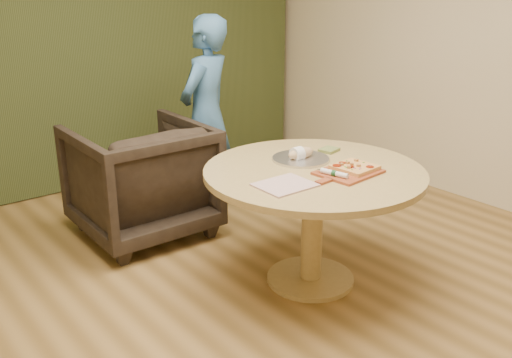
{
  "coord_description": "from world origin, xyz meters",
  "views": [
    {
      "loc": [
        -1.83,
        -1.98,
        1.84
      ],
      "look_at": [
        -0.06,
        0.25,
        0.82
      ],
      "focal_mm": 40.0,
      "sensor_mm": 36.0,
      "label": 1
    }
  ],
  "objects_px": {
    "bread_roll": "(300,153)",
    "cutlery_roll": "(334,173)",
    "flatbread_pizza": "(354,167)",
    "person_standing": "(206,115)",
    "pizza_paddle": "(347,173)",
    "pedestal_table": "(313,191)",
    "armchair": "(141,174)",
    "serving_tray": "(301,159)"
  },
  "relations": [
    {
      "from": "pizza_paddle",
      "to": "bread_roll",
      "type": "xyz_separation_m",
      "value": [
        -0.04,
        0.36,
        0.04
      ]
    },
    {
      "from": "pedestal_table",
      "to": "flatbread_pizza",
      "type": "bearing_deg",
      "value": -49.32
    },
    {
      "from": "armchair",
      "to": "person_standing",
      "type": "xyz_separation_m",
      "value": [
        0.69,
        0.15,
        0.32
      ]
    },
    {
      "from": "pizza_paddle",
      "to": "armchair",
      "type": "relative_size",
      "value": 0.49
    },
    {
      "from": "pedestal_table",
      "to": "armchair",
      "type": "bearing_deg",
      "value": 110.12
    },
    {
      "from": "bread_roll",
      "to": "pizza_paddle",
      "type": "bearing_deg",
      "value": -83.82
    },
    {
      "from": "serving_tray",
      "to": "bread_roll",
      "type": "distance_m",
      "value": 0.04
    },
    {
      "from": "serving_tray",
      "to": "bread_roll",
      "type": "bearing_deg",
      "value": 180.0
    },
    {
      "from": "pedestal_table",
      "to": "person_standing",
      "type": "relative_size",
      "value": 0.85
    },
    {
      "from": "pedestal_table",
      "to": "flatbread_pizza",
      "type": "xyz_separation_m",
      "value": [
        0.15,
        -0.18,
        0.17
      ]
    },
    {
      "from": "pedestal_table",
      "to": "serving_tray",
      "type": "bearing_deg",
      "value": 72.21
    },
    {
      "from": "flatbread_pizza",
      "to": "bread_roll",
      "type": "relative_size",
      "value": 1.23
    },
    {
      "from": "pedestal_table",
      "to": "person_standing",
      "type": "height_order",
      "value": "person_standing"
    },
    {
      "from": "cutlery_roll",
      "to": "person_standing",
      "type": "height_order",
      "value": "person_standing"
    },
    {
      "from": "pedestal_table",
      "to": "bread_roll",
      "type": "relative_size",
      "value": 6.83
    },
    {
      "from": "flatbread_pizza",
      "to": "armchair",
      "type": "distance_m",
      "value": 1.65
    },
    {
      "from": "pizza_paddle",
      "to": "flatbread_pizza",
      "type": "relative_size",
      "value": 1.92
    },
    {
      "from": "flatbread_pizza",
      "to": "person_standing",
      "type": "bearing_deg",
      "value": 88.04
    },
    {
      "from": "armchair",
      "to": "person_standing",
      "type": "height_order",
      "value": "person_standing"
    },
    {
      "from": "cutlery_roll",
      "to": "armchair",
      "type": "bearing_deg",
      "value": 93.39
    },
    {
      "from": "flatbread_pizza",
      "to": "person_standing",
      "type": "height_order",
      "value": "person_standing"
    },
    {
      "from": "pizza_paddle",
      "to": "person_standing",
      "type": "bearing_deg",
      "value": 80.93
    },
    {
      "from": "pizza_paddle",
      "to": "armchair",
      "type": "height_order",
      "value": "armchair"
    },
    {
      "from": "pizza_paddle",
      "to": "cutlery_roll",
      "type": "xyz_separation_m",
      "value": [
        -0.11,
        -0.0,
        0.02
      ]
    },
    {
      "from": "armchair",
      "to": "pedestal_table",
      "type": "bearing_deg",
      "value": 111.24
    },
    {
      "from": "pizza_paddle",
      "to": "armchair",
      "type": "xyz_separation_m",
      "value": [
        -0.57,
        1.49,
        -0.29
      ]
    },
    {
      "from": "pedestal_table",
      "to": "pizza_paddle",
      "type": "xyz_separation_m",
      "value": [
        0.09,
        -0.18,
        0.15
      ]
    },
    {
      "from": "cutlery_roll",
      "to": "bread_roll",
      "type": "distance_m",
      "value": 0.38
    },
    {
      "from": "pizza_paddle",
      "to": "person_standing",
      "type": "distance_m",
      "value": 1.65
    },
    {
      "from": "armchair",
      "to": "cutlery_roll",
      "type": "bearing_deg",
      "value": 108.0
    },
    {
      "from": "pedestal_table",
      "to": "cutlery_roll",
      "type": "distance_m",
      "value": 0.25
    },
    {
      "from": "bread_roll",
      "to": "cutlery_roll",
      "type": "bearing_deg",
      "value": -101.51
    },
    {
      "from": "flatbread_pizza",
      "to": "pedestal_table",
      "type": "bearing_deg",
      "value": 130.68
    },
    {
      "from": "cutlery_roll",
      "to": "serving_tray",
      "type": "relative_size",
      "value": 0.56
    },
    {
      "from": "flatbread_pizza",
      "to": "armchair",
      "type": "xyz_separation_m",
      "value": [
        -0.63,
        1.49,
        -0.31
      ]
    },
    {
      "from": "pedestal_table",
      "to": "flatbread_pizza",
      "type": "relative_size",
      "value": 5.55
    },
    {
      "from": "armchair",
      "to": "serving_tray",
      "type": "bearing_deg",
      "value": 116.62
    },
    {
      "from": "armchair",
      "to": "flatbread_pizza",
      "type": "bearing_deg",
      "value": 114.16
    },
    {
      "from": "flatbread_pizza",
      "to": "armchair",
      "type": "relative_size",
      "value": 0.26
    },
    {
      "from": "cutlery_roll",
      "to": "serving_tray",
      "type": "distance_m",
      "value": 0.38
    },
    {
      "from": "cutlery_roll",
      "to": "bread_roll",
      "type": "bearing_deg",
      "value": 65.0
    },
    {
      "from": "cutlery_roll",
      "to": "serving_tray",
      "type": "xyz_separation_m",
      "value": [
        0.08,
        0.37,
        -0.02
      ]
    }
  ]
}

